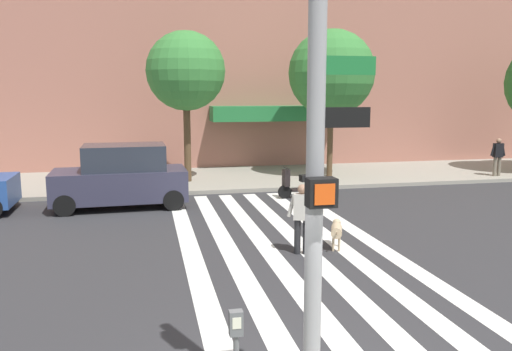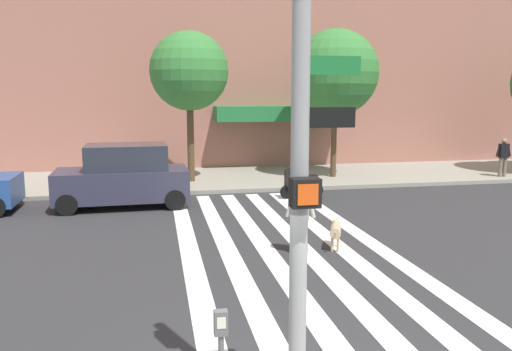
# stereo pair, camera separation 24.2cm
# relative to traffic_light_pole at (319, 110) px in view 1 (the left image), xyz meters

# --- Properties ---
(ground_plane) EXTENTS (160.00, 160.00, 0.00)m
(ground_plane) POSITION_rel_traffic_light_pole_xyz_m (0.53, 7.31, -3.52)
(ground_plane) COLOR #2B2B2D
(sidewalk_far) EXTENTS (80.00, 6.00, 0.15)m
(sidewalk_far) POSITION_rel_traffic_light_pole_xyz_m (0.53, 16.90, -3.45)
(sidewalk_far) COLOR gray
(sidewalk_far) RESTS_ON ground_plane
(crosswalk_stripes) EXTENTS (4.95, 12.57, 0.01)m
(crosswalk_stripes) POSITION_rel_traffic_light_pole_xyz_m (1.58, 7.31, -3.52)
(crosswalk_stripes) COLOR silver
(crosswalk_stripes) RESTS_ON ground_plane
(traffic_light_pole) EXTENTS (0.74, 0.46, 5.80)m
(traffic_light_pole) POSITION_rel_traffic_light_pole_xyz_m (0.00, 0.00, 0.00)
(traffic_light_pole) COLOR gray
(traffic_light_pole) RESTS_ON sidewalk_near
(parked_car_behind_first) EXTENTS (4.29, 2.14, 2.05)m
(parked_car_behind_first) POSITION_rel_traffic_light_pole_xyz_m (-2.45, 12.36, -2.52)
(parked_car_behind_first) COLOR #2D2D40
(parked_car_behind_first) RESTS_ON ground_plane
(parked_scooter) EXTENTS (1.63, 0.55, 1.11)m
(parked_scooter) POSITION_rel_traffic_light_pole_xyz_m (3.69, 12.64, -3.04)
(parked_scooter) COLOR black
(parked_scooter) RESTS_ON ground_plane
(street_tree_nearest) EXTENTS (3.13, 3.13, 5.98)m
(street_tree_nearest) POSITION_rel_traffic_light_pole_xyz_m (0.01, 16.09, 1.02)
(street_tree_nearest) COLOR #4C3823
(street_tree_nearest) RESTS_ON sidewalk_far
(street_tree_middle) EXTENTS (3.61, 3.61, 6.20)m
(street_tree_middle) POSITION_rel_traffic_light_pole_xyz_m (6.07, 16.07, 1.01)
(street_tree_middle) COLOR #4C3823
(street_tree_middle) RESTS_ON sidewalk_far
(pedestrian_dog_walker) EXTENTS (0.69, 0.36, 1.64)m
(pedestrian_dog_walker) POSITION_rel_traffic_light_pole_xyz_m (1.83, 6.33, -2.59)
(pedestrian_dog_walker) COLOR black
(pedestrian_dog_walker) RESTS_ON ground_plane
(dog_on_leash) EXTENTS (0.49, 0.95, 0.65)m
(dog_on_leash) POSITION_rel_traffic_light_pole_xyz_m (2.78, 6.58, -3.08)
(dog_on_leash) COLOR tan
(dog_on_leash) RESTS_ON ground_plane
(pedestrian_bystander) EXTENTS (0.71, 0.26, 1.64)m
(pedestrian_bystander) POSITION_rel_traffic_light_pole_xyz_m (13.20, 14.64, -2.44)
(pedestrian_bystander) COLOR #6B6051
(pedestrian_bystander) RESTS_ON sidewalk_far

